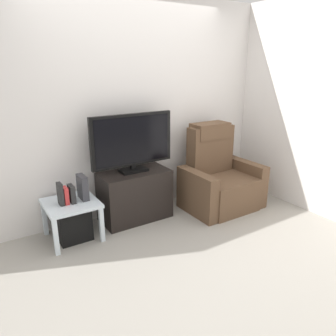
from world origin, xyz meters
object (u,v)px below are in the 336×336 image
object	(u,v)px
subwoofer_box	(73,224)
book_rightmost	(72,194)
game_console	(83,187)
book_leftmost	(60,194)
tv_stand	(135,195)
recliner_armchair	(219,179)
side_table	(71,207)
television	(132,142)
book_middle	(66,195)

from	to	relation	value
subwoofer_box	book_rightmost	xyz separation A→B (m)	(0.01, -0.02, 0.35)
book_rightmost	game_console	distance (m)	0.14
book_leftmost	game_console	bearing A→B (deg)	6.98
tv_stand	recliner_armchair	size ratio (longest dim) A/B	0.76
tv_stand	side_table	distance (m)	0.79
game_console	television	bearing A→B (deg)	5.77
side_table	book_leftmost	world-z (taller)	book_leftmost
book_leftmost	book_middle	size ratio (longest dim) A/B	1.30
game_console	book_middle	bearing A→B (deg)	-171.23
side_table	book_rightmost	size ratio (longest dim) A/B	2.85
subwoofer_box	book_leftmost	distance (m)	0.39
book_rightmost	game_console	xyz separation A→B (m)	(0.13, 0.03, 0.04)
tv_stand	subwoofer_box	world-z (taller)	tv_stand
tv_stand	game_console	xyz separation A→B (m)	(-0.64, -0.05, 0.25)
book_leftmost	book_rightmost	xyz separation A→B (m)	(0.11, 0.00, -0.02)
television	book_middle	size ratio (longest dim) A/B	5.54
tv_stand	book_middle	world-z (taller)	book_middle
tv_stand	book_leftmost	world-z (taller)	book_leftmost
side_table	game_console	world-z (taller)	game_console
subwoofer_box	book_leftmost	world-z (taller)	book_leftmost
recliner_armchair	book_middle	xyz separation A→B (m)	(-1.94, 0.18, 0.14)
recliner_armchair	tv_stand	bearing A→B (deg)	178.63
book_leftmost	book_rightmost	bearing A→B (deg)	0.00
television	book_rightmost	world-z (taller)	television
television	book_middle	world-z (taller)	television
book_rightmost	recliner_armchair	bearing A→B (deg)	-5.48
tv_stand	book_middle	bearing A→B (deg)	-174.79
side_table	game_console	xyz separation A→B (m)	(0.14, 0.01, 0.20)
recliner_armchair	subwoofer_box	xyz separation A→B (m)	(-1.89, 0.20, -0.20)
recliner_armchair	book_middle	size ratio (longest dim) A/B	5.94
side_table	book_leftmost	bearing A→B (deg)	-168.69
tv_stand	television	xyz separation A→B (m)	(0.00, 0.02, 0.66)
subwoofer_box	book_leftmost	bearing A→B (deg)	-168.69
side_table	book_leftmost	xyz separation A→B (m)	(-0.10, -0.02, 0.18)
side_table	game_console	bearing A→B (deg)	3.95
game_console	recliner_armchair	bearing A→B (deg)	-6.85
game_console	book_leftmost	bearing A→B (deg)	-173.02
subwoofer_box	book_rightmost	bearing A→B (deg)	-54.87
subwoofer_box	side_table	bearing A→B (deg)	-26.57
television	recliner_armchair	xyz separation A→B (m)	(1.11, -0.28, -0.59)
tv_stand	book_rightmost	bearing A→B (deg)	-174.37
television	book_rightmost	distance (m)	0.89
book_leftmost	subwoofer_box	bearing A→B (deg)	11.31
side_table	book_leftmost	size ratio (longest dim) A/B	2.29
book_leftmost	book_rightmost	world-z (taller)	book_leftmost
game_console	tv_stand	bearing A→B (deg)	4.12
television	subwoofer_box	bearing A→B (deg)	-174.57
book_rightmost	game_console	size ratio (longest dim) A/B	0.72
book_leftmost	recliner_armchair	bearing A→B (deg)	-5.16
television	book_leftmost	xyz separation A→B (m)	(-0.89, -0.09, -0.42)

